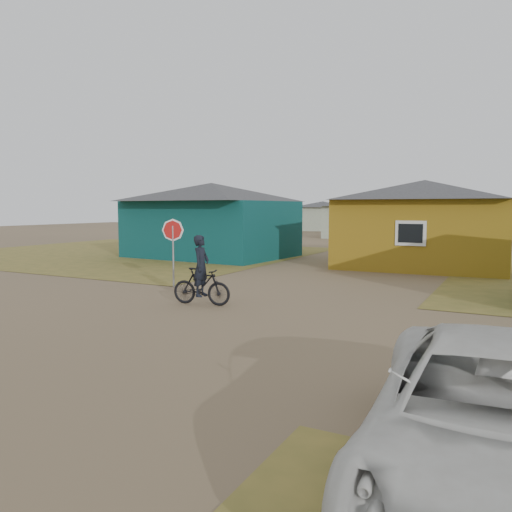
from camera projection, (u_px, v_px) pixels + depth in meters
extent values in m
plane|color=brown|center=(206.00, 324.00, 11.47)|extent=(120.00, 120.00, 0.00)
cube|color=olive|center=(129.00, 253.00, 29.40)|extent=(20.00, 18.00, 0.00)
cube|color=#0B3B3C|center=(212.00, 229.00, 27.15)|extent=(8.40, 6.54, 3.00)
pyramid|color=#343437|center=(211.00, 192.00, 26.96)|extent=(8.93, 7.08, 1.00)
cube|color=olive|center=(423.00, 233.00, 22.51)|extent=(7.21, 6.24, 3.00)
pyramid|color=#343437|center=(425.00, 190.00, 22.32)|extent=(7.72, 6.76, 0.90)
cube|color=silver|center=(411.00, 233.00, 19.82)|extent=(1.20, 0.06, 1.00)
cube|color=black|center=(410.00, 233.00, 19.80)|extent=(0.95, 0.04, 0.75)
cube|color=#A4AE96|center=(361.00, 222.00, 44.08)|extent=(6.49, 5.60, 2.80)
pyramid|color=#343437|center=(362.00, 201.00, 43.90)|extent=(7.04, 6.15, 0.80)
cube|color=#A4AE96|center=(323.00, 219.00, 58.36)|extent=(5.75, 5.28, 2.70)
pyramid|color=#343437|center=(323.00, 204.00, 58.19)|extent=(6.28, 5.81, 0.70)
cylinder|color=gray|center=(173.00, 257.00, 16.67)|extent=(0.06, 0.06, 2.06)
imported|color=black|center=(201.00, 286.00, 13.68)|extent=(1.75, 0.72, 1.02)
imported|color=black|center=(201.00, 266.00, 13.62)|extent=(0.48, 0.66, 1.68)
imported|color=silver|center=(502.00, 422.00, 4.55)|extent=(2.77, 5.31, 1.43)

